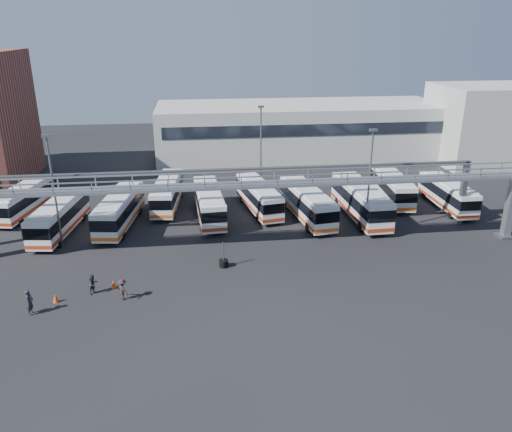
{
  "coord_description": "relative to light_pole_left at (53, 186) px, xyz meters",
  "views": [
    {
      "loc": [
        -3.66,
        -35.12,
        18.59
      ],
      "look_at": [
        1.44,
        6.0,
        2.87
      ],
      "focal_mm": 35.0,
      "sensor_mm": 36.0,
      "label": 1
    }
  ],
  "objects": [
    {
      "name": "pedestrian_a",
      "position": [
        0.59,
        -11.56,
        -4.8
      ],
      "size": [
        0.52,
        0.73,
        1.86
      ],
      "primitive_type": "imported",
      "rotation": [
        0.0,
        0.0,
        1.45
      ],
      "color": "#212329",
      "rests_on": "ground"
    },
    {
      "name": "tire_stack",
      "position": [
        14.26,
        -5.92,
        -5.36
      ],
      "size": [
        0.77,
        0.77,
        2.21
      ],
      "color": "black",
      "rests_on": "ground"
    },
    {
      "name": "bus_6",
      "position": [
        23.46,
        4.04,
        -3.91
      ],
      "size": [
        3.94,
        11.06,
        3.29
      ],
      "rotation": [
        0.0,
        0.0,
        0.13
      ],
      "color": "silver",
      "rests_on": "ground"
    },
    {
      "name": "pedestrian_b",
      "position": [
        4.39,
        -9.15,
        -4.96
      ],
      "size": [
        0.92,
        0.95,
        1.54
      ],
      "primitive_type": "imported",
      "rotation": [
        0.0,
        0.0,
        0.9
      ],
      "color": "#24202D",
      "rests_on": "ground"
    },
    {
      "name": "cone_right",
      "position": [
        5.72,
        -8.46,
        -5.39
      ],
      "size": [
        0.42,
        0.42,
        0.67
      ],
      "primitive_type": "cone",
      "rotation": [
        0.0,
        0.0,
        -0.0
      ],
      "color": "#DD460C",
      "rests_on": "ground"
    },
    {
      "name": "gantry",
      "position": [
        16.0,
        -2.13,
        -0.22
      ],
      "size": [
        51.4,
        5.15,
        7.1
      ],
      "color": "gray",
      "rests_on": "ground"
    },
    {
      "name": "bus_5",
      "position": [
        18.86,
        7.04,
        -4.04
      ],
      "size": [
        4.03,
        10.31,
        3.05
      ],
      "rotation": [
        0.0,
        0.0,
        0.17
      ],
      "color": "silver",
      "rests_on": "ground"
    },
    {
      "name": "bus_0",
      "position": [
        -5.74,
        9.1,
        -4.03
      ],
      "size": [
        4.2,
        10.35,
        3.06
      ],
      "rotation": [
        0.0,
        0.0,
        -0.19
      ],
      "color": "silver",
      "rests_on": "ground"
    },
    {
      "name": "light_pole_left",
      "position": [
        0.0,
        0.0,
        0.0
      ],
      "size": [
        0.7,
        0.35,
        10.21
      ],
      "color": "#4C4F54",
      "rests_on": "ground"
    },
    {
      "name": "building_right",
      "position": [
        54.0,
        24.0,
        -0.23
      ],
      "size": [
        14.0,
        12.0,
        11.0
      ],
      "primitive_type": "cube",
      "color": "#B2B2AD",
      "rests_on": "ground"
    },
    {
      "name": "bus_7",
      "position": [
        29.0,
        3.74,
        -3.79
      ],
      "size": [
        3.05,
        11.63,
        3.51
      ],
      "rotation": [
        0.0,
        0.0,
        0.03
      ],
      "color": "silver",
      "rests_on": "ground"
    },
    {
      "name": "light_pole_mid",
      "position": [
        28.0,
        -1.0,
        0.0
      ],
      "size": [
        0.7,
        0.35,
        10.21
      ],
      "color": "#4C4F54",
      "rests_on": "ground"
    },
    {
      "name": "ground",
      "position": [
        16.0,
        -8.0,
        -5.73
      ],
      "size": [
        140.0,
        140.0,
        0.0
      ],
      "primitive_type": "plane",
      "color": "black",
      "rests_on": "ground"
    },
    {
      "name": "bus_4",
      "position": [
        13.51,
        5.46,
        -3.95
      ],
      "size": [
        3.07,
        10.72,
        3.22
      ],
      "rotation": [
        0.0,
        0.0,
        0.06
      ],
      "color": "silver",
      "rests_on": "ground"
    },
    {
      "name": "cone_left",
      "position": [
        1.86,
        -10.11,
        -5.4
      ],
      "size": [
        0.48,
        0.48,
        0.66
      ],
      "primitive_type": "cone",
      "rotation": [
        0.0,
        0.0,
        -0.18
      ],
      "color": "#DD460C",
      "rests_on": "ground"
    },
    {
      "name": "light_pole_back",
      "position": [
        20.0,
        14.0,
        0.0
      ],
      "size": [
        0.7,
        0.35,
        10.21
      ],
      "color": "#4C4F54",
      "rests_on": "ground"
    },
    {
      "name": "bus_1",
      "position": [
        -0.81,
        3.25,
        -3.98
      ],
      "size": [
        3.76,
        10.63,
        3.16
      ],
      "rotation": [
        0.0,
        0.0,
        -0.13
      ],
      "color": "silver",
      "rests_on": "ground"
    },
    {
      "name": "pedestrian_c",
      "position": [
        6.67,
        -10.32,
        -4.92
      ],
      "size": [
        1.13,
        1.19,
        1.62
      ],
      "primitive_type": "imported",
      "rotation": [
        0.0,
        0.0,
        2.25
      ],
      "color": "#2F1F22",
      "rests_on": "ground"
    },
    {
      "name": "bus_2",
      "position": [
        4.65,
        4.37,
        -3.94
      ],
      "size": [
        3.92,
        10.9,
        3.24
      ],
      "rotation": [
        0.0,
        0.0,
        -0.14
      ],
      "color": "silver",
      "rests_on": "ground"
    },
    {
      "name": "bus_8",
      "position": [
        34.23,
        8.63,
        -3.96
      ],
      "size": [
        3.31,
        10.71,
        3.2
      ],
      "rotation": [
        0.0,
        0.0,
        -0.08
      ],
      "color": "silver",
      "rests_on": "ground"
    },
    {
      "name": "bus_9",
      "position": [
        39.4,
        5.55,
        -4.05
      ],
      "size": [
        2.47,
        10.03,
        3.03
      ],
      "rotation": [
        0.0,
        0.0,
        -0.02
      ],
      "color": "silver",
      "rests_on": "ground"
    },
    {
      "name": "warehouse",
      "position": [
        28.0,
        30.0,
        -1.73
      ],
      "size": [
        42.0,
        14.0,
        8.0
      ],
      "primitive_type": "cube",
      "color": "#9E9E99",
      "rests_on": "ground"
    },
    {
      "name": "bus_3",
      "position": [
        9.12,
        9.51,
        -4.0
      ],
      "size": [
        3.35,
        10.44,
        3.12
      ],
      "rotation": [
        0.0,
        0.0,
        -0.1
      ],
      "color": "silver",
      "rests_on": "ground"
    }
  ]
}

